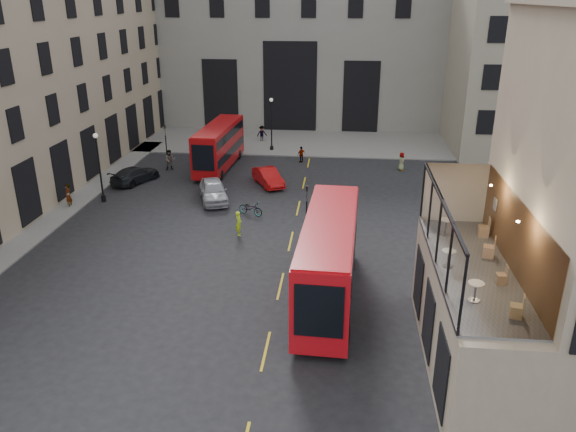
# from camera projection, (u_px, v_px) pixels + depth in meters

# --- Properties ---
(ground) EXTENTS (140.00, 140.00, 0.00)m
(ground) POSITION_uv_depth(u_px,v_px,m) (310.00, 354.00, 24.90)
(ground) COLOR black
(ground) RESTS_ON ground
(host_frontage) EXTENTS (3.00, 11.00, 4.50)m
(host_frontage) POSITION_uv_depth(u_px,v_px,m) (466.00, 318.00, 23.47)
(host_frontage) COLOR tan
(host_frontage) RESTS_ON ground
(cafe_floor) EXTENTS (3.00, 10.00, 0.10)m
(cafe_floor) POSITION_uv_depth(u_px,v_px,m) (473.00, 269.00, 22.62)
(cafe_floor) COLOR slate
(cafe_floor) RESTS_ON host_frontage
(gateway) EXTENTS (35.00, 10.60, 18.00)m
(gateway) POSITION_uv_depth(u_px,v_px,m) (294.00, 43.00, 66.25)
(gateway) COLOR gray
(gateway) RESTS_ON ground
(building_right) EXTENTS (16.60, 18.60, 20.00)m
(building_right) POSITION_uv_depth(u_px,v_px,m) (535.00, 41.00, 56.19)
(building_right) COLOR #9D947E
(building_right) RESTS_ON ground
(pavement_far) EXTENTS (40.00, 12.00, 0.12)m
(pavement_far) POSITION_uv_depth(u_px,v_px,m) (276.00, 141.00, 60.56)
(pavement_far) COLOR slate
(pavement_far) RESTS_ON ground
(traffic_light_near) EXTENTS (0.16, 0.20, 3.80)m
(traffic_light_near) POSITION_uv_depth(u_px,v_px,m) (307.00, 207.00, 35.19)
(traffic_light_near) COLOR black
(traffic_light_near) RESTS_ON ground
(traffic_light_far) EXTENTS (0.16, 0.20, 3.80)m
(traffic_light_far) POSITION_uv_depth(u_px,v_px,m) (166.00, 140.00, 51.25)
(traffic_light_far) COLOR black
(traffic_light_far) RESTS_ON ground
(street_lamp_a) EXTENTS (0.36, 0.36, 5.33)m
(street_lamp_a) POSITION_uv_depth(u_px,v_px,m) (100.00, 172.00, 42.20)
(street_lamp_a) COLOR black
(street_lamp_a) RESTS_ON ground
(street_lamp_b) EXTENTS (0.36, 0.36, 5.33)m
(street_lamp_b) POSITION_uv_depth(u_px,v_px,m) (271.00, 128.00, 55.99)
(street_lamp_b) COLOR black
(street_lamp_b) RESTS_ON ground
(bus_near) EXTENTS (3.03, 11.25, 4.45)m
(bus_near) POSITION_uv_depth(u_px,v_px,m) (329.00, 256.00, 28.39)
(bus_near) COLOR red
(bus_near) RESTS_ON ground
(bus_far) EXTENTS (2.79, 10.04, 3.96)m
(bus_far) POSITION_uv_depth(u_px,v_px,m) (219.00, 144.00, 50.48)
(bus_far) COLOR #A70B0E
(bus_far) RESTS_ON ground
(car_a) EXTENTS (3.37, 5.14, 1.63)m
(car_a) POSITION_uv_depth(u_px,v_px,m) (213.00, 191.00, 42.91)
(car_a) COLOR #A9AAB1
(car_a) RESTS_ON ground
(car_b) EXTENTS (3.30, 4.45, 1.40)m
(car_b) POSITION_uv_depth(u_px,v_px,m) (268.00, 177.00, 46.50)
(car_b) COLOR #B70B0C
(car_b) RESTS_ON ground
(car_c) EXTENTS (3.62, 5.04, 1.35)m
(car_c) POSITION_uv_depth(u_px,v_px,m) (135.00, 175.00, 47.17)
(car_c) COLOR black
(car_c) RESTS_ON ground
(bicycle) EXTENTS (2.04, 1.41, 1.02)m
(bicycle) POSITION_uv_depth(u_px,v_px,m) (251.00, 208.00, 40.30)
(bicycle) COLOR gray
(bicycle) RESTS_ON ground
(cyclist) EXTENTS (0.52, 0.68, 1.65)m
(cyclist) POSITION_uv_depth(u_px,v_px,m) (239.00, 223.00, 36.82)
(cyclist) COLOR #C9FF1A
(cyclist) RESTS_ON ground
(pedestrian_a) EXTENTS (1.07, 0.94, 1.86)m
(pedestrian_a) POSITION_uv_depth(u_px,v_px,m) (170.00, 160.00, 50.44)
(pedestrian_a) COLOR gray
(pedestrian_a) RESTS_ON ground
(pedestrian_b) EXTENTS (1.31, 1.10, 1.75)m
(pedestrian_b) POSITION_uv_depth(u_px,v_px,m) (262.00, 134.00, 60.00)
(pedestrian_b) COLOR gray
(pedestrian_b) RESTS_ON ground
(pedestrian_c) EXTENTS (0.93, 0.86, 1.53)m
(pedestrian_c) POSITION_uv_depth(u_px,v_px,m) (301.00, 154.00, 52.76)
(pedestrian_c) COLOR gray
(pedestrian_c) RESTS_ON ground
(pedestrian_d) EXTENTS (0.61, 0.85, 1.64)m
(pedestrian_d) POSITION_uv_depth(u_px,v_px,m) (401.00, 161.00, 50.39)
(pedestrian_d) COLOR gray
(pedestrian_d) RESTS_ON ground
(pedestrian_e) EXTENTS (0.51, 0.72, 1.84)m
(pedestrian_e) POSITION_uv_depth(u_px,v_px,m) (68.00, 196.00, 41.53)
(pedestrian_e) COLOR gray
(pedestrian_e) RESTS_ON ground
(cafe_table_near) EXTENTS (0.59, 0.59, 0.73)m
(cafe_table_near) POSITION_uv_depth(u_px,v_px,m) (475.00, 289.00, 19.98)
(cafe_table_near) COLOR white
(cafe_table_near) RESTS_ON cafe_floor
(cafe_table_mid) EXTENTS (0.56, 0.56, 0.70)m
(cafe_table_mid) POSITION_uv_depth(u_px,v_px,m) (449.00, 256.00, 22.54)
(cafe_table_mid) COLOR beige
(cafe_table_mid) RESTS_ON cafe_floor
(cafe_table_far) EXTENTS (0.59, 0.59, 0.74)m
(cafe_table_far) POSITION_uv_depth(u_px,v_px,m) (446.00, 224.00, 25.53)
(cafe_table_far) COLOR silver
(cafe_table_far) RESTS_ON cafe_floor
(cafe_chair_a) EXTENTS (0.50, 0.50, 0.84)m
(cafe_chair_a) POSITION_uv_depth(u_px,v_px,m) (517.00, 310.00, 19.07)
(cafe_chair_a) COLOR tan
(cafe_chair_a) RESTS_ON cafe_floor
(cafe_chair_b) EXTENTS (0.39, 0.39, 0.75)m
(cafe_chair_b) POSITION_uv_depth(u_px,v_px,m) (501.00, 278.00, 21.27)
(cafe_chair_b) COLOR tan
(cafe_chair_b) RESTS_ON cafe_floor
(cafe_chair_c) EXTENTS (0.55, 0.55, 0.92)m
(cafe_chair_c) POSITION_uv_depth(u_px,v_px,m) (489.00, 251.00, 23.42)
(cafe_chair_c) COLOR tan
(cafe_chair_c) RESTS_ON cafe_floor
(cafe_chair_d) EXTENTS (0.52, 0.52, 0.93)m
(cafe_chair_d) POSITION_uv_depth(u_px,v_px,m) (484.00, 231.00, 25.39)
(cafe_chair_d) COLOR tan
(cafe_chair_d) RESTS_ON cafe_floor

